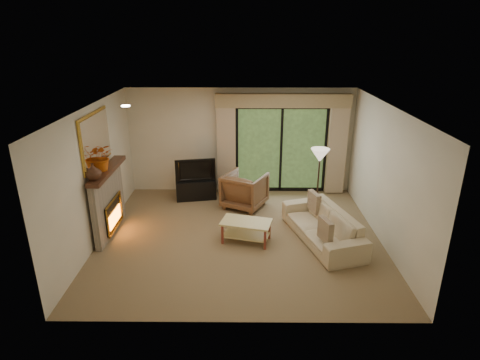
{
  "coord_description": "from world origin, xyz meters",
  "views": [
    {
      "loc": [
        0.06,
        -7.1,
        3.9
      ],
      "look_at": [
        0.0,
        0.3,
        1.1
      ],
      "focal_mm": 30.0,
      "sensor_mm": 36.0,
      "label": 1
    }
  ],
  "objects_px": {
    "media_console": "(196,189)",
    "sofa": "(322,225)",
    "armchair": "(245,190)",
    "coffee_table": "(246,231)"
  },
  "relations": [
    {
      "from": "media_console",
      "to": "sofa",
      "type": "bearing_deg",
      "value": -47.99
    },
    {
      "from": "media_console",
      "to": "armchair",
      "type": "bearing_deg",
      "value": -32.98
    },
    {
      "from": "armchair",
      "to": "coffee_table",
      "type": "height_order",
      "value": "armchair"
    },
    {
      "from": "sofa",
      "to": "coffee_table",
      "type": "bearing_deg",
      "value": -104.12
    },
    {
      "from": "armchair",
      "to": "coffee_table",
      "type": "distance_m",
      "value": 1.64
    },
    {
      "from": "media_console",
      "to": "coffee_table",
      "type": "xyz_separation_m",
      "value": [
        1.21,
        -2.12,
        -0.03
      ]
    },
    {
      "from": "media_console",
      "to": "armchair",
      "type": "relative_size",
      "value": 1.07
    },
    {
      "from": "media_console",
      "to": "armchair",
      "type": "distance_m",
      "value": 1.3
    },
    {
      "from": "armchair",
      "to": "media_console",
      "type": "bearing_deg",
      "value": 4.31
    },
    {
      "from": "armchair",
      "to": "sofa",
      "type": "bearing_deg",
      "value": 160.5
    }
  ]
}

